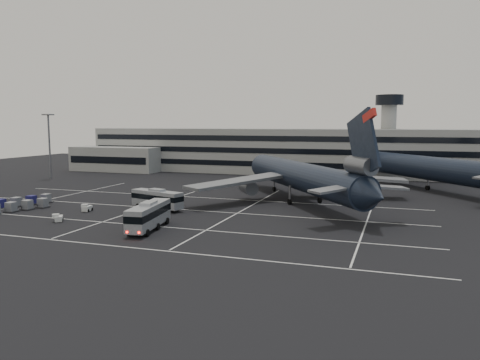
% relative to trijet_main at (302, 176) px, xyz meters
% --- Properties ---
extents(ground, '(260.00, 260.00, 0.00)m').
position_rel_trijet_main_xyz_m(ground, '(-20.44, -18.74, -5.25)').
color(ground, black).
rests_on(ground, ground).
extents(lane_markings, '(90.00, 55.62, 0.01)m').
position_rel_trijet_main_xyz_m(lane_markings, '(-19.49, -18.02, -5.24)').
color(lane_markings, silver).
rests_on(lane_markings, ground).
extents(terminal, '(125.00, 26.00, 24.00)m').
position_rel_trijet_main_xyz_m(terminal, '(-23.38, 52.40, 1.68)').
color(terminal, gray).
rests_on(terminal, ground).
extents(hills, '(352.00, 180.00, 44.00)m').
position_rel_trijet_main_xyz_m(hills, '(-2.44, 151.26, -17.32)').
color(hills, '#38332B').
rests_on(hills, ground).
extents(lightpole_left, '(2.40, 2.40, 18.28)m').
position_rel_trijet_main_xyz_m(lightpole_left, '(-75.44, 16.26, 6.57)').
color(lightpole_left, slate).
rests_on(lightpole_left, ground).
extents(trijet_main, '(40.12, 50.12, 18.08)m').
position_rel_trijet_main_xyz_m(trijet_main, '(0.00, 0.00, 0.00)').
color(trijet_main, black).
rests_on(trijet_main, ground).
extents(trijet_far, '(40.36, 48.80, 18.08)m').
position_rel_trijet_main_xyz_m(trijet_far, '(25.21, 26.27, 0.18)').
color(trijet_far, black).
rests_on(trijet_far, ground).
extents(bus_near, '(4.52, 12.18, 4.20)m').
position_rel_trijet_main_xyz_m(bus_near, '(-16.57, -31.08, -2.95)').
color(bus_near, gray).
rests_on(bus_near, ground).
extents(bus_far, '(11.13, 5.43, 3.83)m').
position_rel_trijet_main_xyz_m(bus_far, '(-23.39, -16.31, -3.15)').
color(bus_far, gray).
rests_on(bus_far, ground).
extents(tug_a, '(1.68, 2.32, 1.35)m').
position_rel_trijet_main_xyz_m(tug_a, '(-34.53, -21.85, -4.65)').
color(tug_a, silver).
rests_on(tug_a, ground).
extents(tug_b, '(2.14, 2.33, 1.29)m').
position_rel_trijet_main_xyz_m(tug_b, '(-33.16, -30.78, -4.68)').
color(tug_b, silver).
rests_on(tug_b, ground).
extents(uld_cluster, '(10.31, 15.14, 1.78)m').
position_rel_trijet_main_xyz_m(uld_cluster, '(-48.50, -23.62, -4.38)').
color(uld_cluster, '#2D2D30').
rests_on(uld_cluster, ground).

